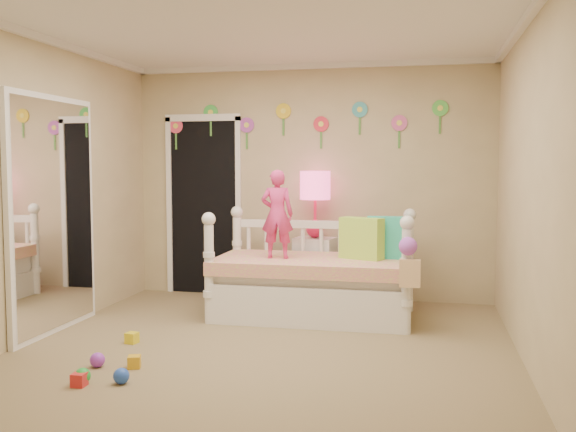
% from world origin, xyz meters
% --- Properties ---
extents(floor, '(4.00, 4.50, 0.01)m').
position_xyz_m(floor, '(0.00, 0.00, 0.00)').
color(floor, '#7F684C').
rests_on(floor, ground).
extents(ceiling, '(4.00, 4.50, 0.01)m').
position_xyz_m(ceiling, '(0.00, 0.00, 2.60)').
color(ceiling, white).
rests_on(ceiling, floor).
extents(back_wall, '(4.00, 0.01, 2.60)m').
position_xyz_m(back_wall, '(0.00, 2.25, 1.30)').
color(back_wall, tan).
rests_on(back_wall, floor).
extents(left_wall, '(0.01, 4.50, 2.60)m').
position_xyz_m(left_wall, '(-2.00, 0.00, 1.30)').
color(left_wall, tan).
rests_on(left_wall, floor).
extents(right_wall, '(0.01, 4.50, 2.60)m').
position_xyz_m(right_wall, '(2.00, 0.00, 1.30)').
color(right_wall, tan).
rests_on(right_wall, floor).
extents(crown_molding, '(4.00, 4.50, 0.06)m').
position_xyz_m(crown_molding, '(0.00, 0.00, 2.57)').
color(crown_molding, white).
rests_on(crown_molding, ceiling).
extents(daybed, '(1.94, 1.04, 1.05)m').
position_xyz_m(daybed, '(0.20, 1.33, 0.52)').
color(daybed, white).
rests_on(daybed, floor).
extents(pillow_turquoise, '(0.41, 0.14, 0.41)m').
position_xyz_m(pillow_turquoise, '(0.91, 1.46, 0.79)').
color(pillow_turquoise, '#2AD4B1').
rests_on(pillow_turquoise, daybed).
extents(pillow_lime, '(0.45, 0.31, 0.40)m').
position_xyz_m(pillow_lime, '(0.66, 1.36, 0.78)').
color(pillow_lime, '#A8E345').
rests_on(pillow_lime, daybed).
extents(child, '(0.33, 0.23, 0.86)m').
position_xyz_m(child, '(-0.14, 1.24, 1.01)').
color(child, '#E2337B').
rests_on(child, daybed).
extents(nightstand, '(0.46, 0.38, 0.70)m').
position_xyz_m(nightstand, '(0.09, 2.05, 0.35)').
color(nightstand, white).
rests_on(nightstand, floor).
extents(table_lamp, '(0.33, 0.33, 0.73)m').
position_xyz_m(table_lamp, '(0.09, 2.05, 1.18)').
color(table_lamp, '#F12053').
rests_on(table_lamp, nightstand).
extents(closet_doorway, '(0.90, 0.04, 2.07)m').
position_xyz_m(closet_doorway, '(-1.25, 2.23, 1.03)').
color(closet_doorway, black).
rests_on(closet_doorway, back_wall).
extents(flower_decals, '(3.40, 0.02, 0.50)m').
position_xyz_m(flower_decals, '(-0.09, 2.24, 1.94)').
color(flower_decals, '#B2668C').
rests_on(flower_decals, back_wall).
extents(mirror_closet, '(0.07, 1.30, 2.10)m').
position_xyz_m(mirror_closet, '(-1.96, 0.30, 1.05)').
color(mirror_closet, white).
rests_on(mirror_closet, left_wall).
extents(hanging_bag, '(0.20, 0.16, 0.36)m').
position_xyz_m(hanging_bag, '(1.12, 0.78, 0.64)').
color(hanging_bag, beige).
rests_on(hanging_bag, daybed).
extents(toy_scatter, '(0.99, 1.41, 0.11)m').
position_xyz_m(toy_scatter, '(-1.14, -0.44, 0.06)').
color(toy_scatter, '#996666').
rests_on(toy_scatter, floor).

